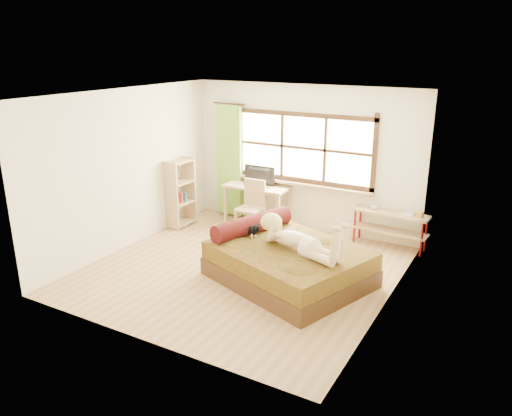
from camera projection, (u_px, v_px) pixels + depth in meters
The scene contains 18 objects.
floor at pixel (242, 270), 7.82m from camera, with size 4.50×4.50×0.00m, color #9E754C.
ceiling at pixel (240, 94), 6.98m from camera, with size 4.50×4.50×0.00m, color white.
wall_back at pixel (303, 158), 9.26m from camera, with size 4.50×4.50×0.00m, color silver.
wall_front at pixel (137, 235), 5.54m from camera, with size 4.50×4.50×0.00m, color silver.
wall_left at pixel (127, 169), 8.45m from camera, with size 4.50×4.50×0.00m, color silver.
wall_right at pixel (392, 211), 6.35m from camera, with size 4.50×4.50×0.00m, color silver.
window at pixel (303, 150), 9.19m from camera, with size 2.80×0.16×1.46m.
curtain at pixel (230, 161), 9.95m from camera, with size 0.55×0.10×2.20m, color olive.
bed at pixel (287, 261), 7.43m from camera, with size 2.58×2.32×0.81m.
woman at pixel (298, 230), 7.10m from camera, with size 1.49×0.43×0.64m, color #CEAD85, non-canonical shape.
kitten at pixel (250, 229), 7.69m from camera, with size 0.32×0.13×0.26m, color black, non-canonical shape.
desk at pixel (257, 191), 9.61m from camera, with size 1.26×0.60×0.78m.
monitor at pixel (258, 176), 9.56m from camera, with size 0.65×0.08×0.37m, color black.
chair at pixel (252, 203), 9.30m from camera, with size 0.45×0.45×0.98m.
pipe_shelf at pixel (391, 221), 8.57m from camera, with size 1.30×0.40×0.73m.
cup at pixel (374, 207), 8.65m from camera, with size 0.12×0.12×0.09m, color gray.
book at pixel (403, 213), 8.42m from camera, with size 0.18×0.25×0.02m, color gray.
bookshelf at pixel (180, 192), 9.56m from camera, with size 0.34×0.58×1.30m.
Camera 1 is at (3.69, -6.10, 3.37)m, focal length 35.00 mm.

